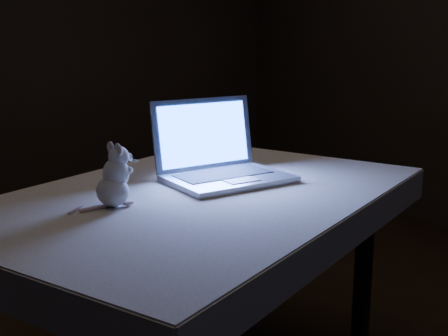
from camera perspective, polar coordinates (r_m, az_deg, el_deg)
back_wall at (r=4.78m, az=-18.83°, el=11.37°), size 4.50×0.04×2.60m
table at (r=2.24m, az=-2.36°, el=-12.56°), size 1.75×1.43×0.81m
tablecloth at (r=2.09m, az=-5.25°, el=-4.03°), size 1.81×1.40×0.12m
laptop at (r=2.20m, az=0.44°, el=2.44°), size 0.46×0.41×0.30m
plush_mouse at (r=1.93m, az=-10.63°, el=-0.69°), size 0.15×0.15×0.20m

